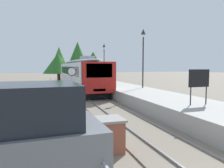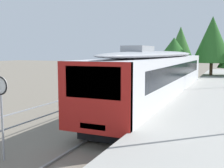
# 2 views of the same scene
# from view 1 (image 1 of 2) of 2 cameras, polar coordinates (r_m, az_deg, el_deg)

# --- Properties ---
(ground_plane) EXTENTS (160.00, 160.00, 0.00)m
(ground_plane) POSITION_cam_1_polar(r_m,az_deg,el_deg) (24.22, -14.93, -2.18)
(ground_plane) COLOR slate
(track_rails) EXTENTS (3.20, 60.00, 0.14)m
(track_rails) POSITION_cam_1_polar(r_m,az_deg,el_deg) (24.55, -7.92, -1.90)
(track_rails) COLOR slate
(track_rails) RESTS_ON ground
(commuter_train) EXTENTS (2.82, 20.21, 3.74)m
(commuter_train) POSITION_cam_1_polar(r_m,az_deg,el_deg) (26.63, -8.82, 3.16)
(commuter_train) COLOR silver
(commuter_train) RESTS_ON track_rails
(station_platform) EXTENTS (3.90, 60.00, 0.90)m
(station_platform) POSITION_cam_1_polar(r_m,az_deg,el_deg) (25.27, -0.66, -0.72)
(station_platform) COLOR #A8A59E
(station_platform) RESTS_ON ground
(platform_lamp_mid_platform) EXTENTS (0.34, 0.34, 5.35)m
(platform_lamp_mid_platform) POSITION_cam_1_polar(r_m,az_deg,el_deg) (19.73, 8.40, 9.85)
(platform_lamp_mid_platform) COLOR #232328
(platform_lamp_mid_platform) RESTS_ON station_platform
(platform_lamp_far_end) EXTENTS (0.34, 0.34, 5.35)m
(platform_lamp_far_end) POSITION_cam_1_polar(r_m,az_deg,el_deg) (31.93, -2.15, 7.90)
(platform_lamp_far_end) COLOR #232328
(platform_lamp_far_end) RESTS_ON station_platform
(platform_notice_board) EXTENTS (1.20, 0.08, 1.80)m
(platform_notice_board) POSITION_cam_1_polar(r_m,az_deg,el_deg) (11.59, 22.40, 1.14)
(platform_notice_board) COLOR #232328
(platform_notice_board) RESTS_ON station_platform
(speed_limit_sign) EXTENTS (0.61, 0.10, 2.81)m
(speed_limit_sign) POSITION_cam_1_polar(r_m,az_deg,el_deg) (14.65, -10.75, 1.84)
(speed_limit_sign) COLOR #9EA0A5
(speed_limit_sign) RESTS_ON ground
(brick_utility_cabinet) EXTENTS (1.21, 0.99, 1.13)m
(brick_utility_cabinet) POSITION_cam_1_polar(r_m,az_deg,el_deg) (7.23, -1.82, -13.53)
(brick_utility_cabinet) COLOR brown
(brick_utility_cabinet) RESTS_ON ground
(carpark_fence) EXTENTS (0.06, 36.06, 1.25)m
(carpark_fence) POSITION_cam_1_polar(r_m,az_deg,el_deg) (14.19, -14.04, -3.25)
(carpark_fence) COLOR #9EA0A5
(carpark_fence) RESTS_ON ground
(parked_hatchback_black) EXTENTS (4.08, 1.94, 1.53)m
(parked_hatchback_black) POSITION_cam_1_polar(r_m,az_deg,el_deg) (11.15, -24.54, -6.30)
(parked_hatchback_black) COLOR black
(parked_hatchback_black) RESTS_ON ground
(tree_behind_carpark) EXTENTS (4.48, 4.48, 7.69)m
(tree_behind_carpark) POSITION_cam_1_polar(r_m,az_deg,el_deg) (42.50, -9.24, 7.57)
(tree_behind_carpark) COLOR brown
(tree_behind_carpark) RESTS_ON ground
(tree_behind_station_far) EXTENTS (3.79, 3.79, 6.63)m
(tree_behind_station_far) POSITION_cam_1_polar(r_m,az_deg,el_deg) (41.86, -14.05, 6.43)
(tree_behind_station_far) COLOR brown
(tree_behind_station_far) RESTS_ON ground
(tree_distant_left) EXTENTS (4.78, 4.78, 5.82)m
(tree_distant_left) POSITION_cam_1_polar(r_m,az_deg,el_deg) (42.66, -5.09, 6.00)
(tree_distant_left) COLOR brown
(tree_distant_left) RESTS_ON ground
(tree_distant_centre) EXTENTS (5.38, 5.38, 5.23)m
(tree_distant_centre) POSITION_cam_1_polar(r_m,az_deg,el_deg) (39.76, -14.36, 5.38)
(tree_distant_centre) COLOR brown
(tree_distant_centre) RESTS_ON ground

